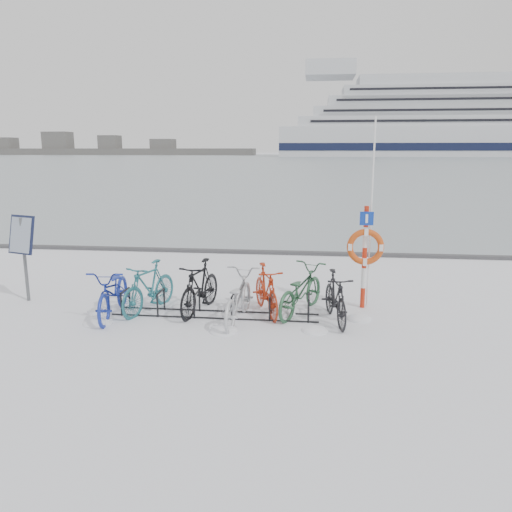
{
  "coord_description": "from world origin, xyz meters",
  "views": [
    {
      "loc": [
        1.85,
        -9.08,
        3.16
      ],
      "look_at": [
        0.73,
        0.6,
        1.07
      ],
      "focal_mm": 35.0,
      "sensor_mm": 36.0,
      "label": 1
    }
  ],
  "objects_px": {
    "lifebuoy_station": "(365,247)",
    "cruise_ferry": "(449,126)",
    "info_board": "(22,240)",
    "bike_rack": "(215,306)"
  },
  "relations": [
    {
      "from": "bike_rack",
      "to": "info_board",
      "type": "bearing_deg",
      "value": 173.48
    },
    {
      "from": "info_board",
      "to": "cruise_ferry",
      "type": "height_order",
      "value": "cruise_ferry"
    },
    {
      "from": "info_board",
      "to": "cruise_ferry",
      "type": "distance_m",
      "value": 222.95
    },
    {
      "from": "lifebuoy_station",
      "to": "cruise_ferry",
      "type": "relative_size",
      "value": 0.03
    },
    {
      "from": "lifebuoy_station",
      "to": "cruise_ferry",
      "type": "distance_m",
      "value": 220.83
    },
    {
      "from": "bike_rack",
      "to": "cruise_ferry",
      "type": "distance_m",
      "value": 222.36
    },
    {
      "from": "info_board",
      "to": "lifebuoy_station",
      "type": "bearing_deg",
      "value": 20.02
    },
    {
      "from": "info_board",
      "to": "cruise_ferry",
      "type": "relative_size",
      "value": 0.01
    },
    {
      "from": "bike_rack",
      "to": "info_board",
      "type": "relative_size",
      "value": 2.19
    },
    {
      "from": "bike_rack",
      "to": "lifebuoy_station",
      "type": "height_order",
      "value": "lifebuoy_station"
    }
  ]
}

